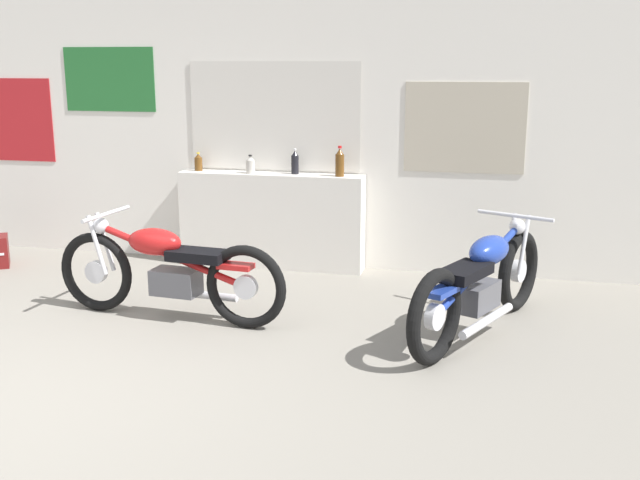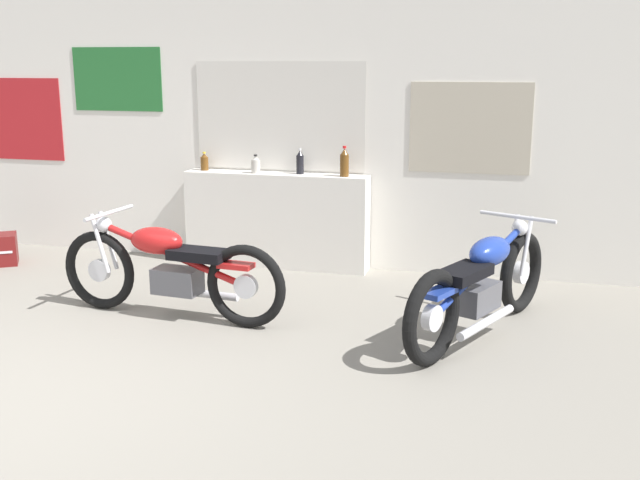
# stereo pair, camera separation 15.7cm
# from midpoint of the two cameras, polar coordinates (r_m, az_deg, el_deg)

# --- Properties ---
(wall_back) EXTENTS (10.00, 0.07, 2.80)m
(wall_back) POSITION_cam_midpoint_polar(r_m,az_deg,el_deg) (7.82, -8.85, 8.64)
(wall_back) COLOR silver
(wall_back) RESTS_ON ground_plane
(sill_counter) EXTENTS (1.88, 0.28, 0.95)m
(sill_counter) POSITION_cam_midpoint_polar(r_m,az_deg,el_deg) (7.56, -4.32, 1.49)
(sill_counter) COLOR silver
(sill_counter) RESTS_ON ground_plane
(bottle_leftmost) EXTENTS (0.08, 0.08, 0.19)m
(bottle_leftmost) POSITION_cam_midpoint_polar(r_m,az_deg,el_deg) (7.76, -9.83, 5.84)
(bottle_leftmost) COLOR #5B3814
(bottle_leftmost) RESTS_ON sill_counter
(bottle_left_center) EXTENTS (0.09, 0.09, 0.19)m
(bottle_left_center) POSITION_cam_midpoint_polar(r_m,az_deg,el_deg) (7.50, -5.93, 5.69)
(bottle_left_center) COLOR #B7B2A8
(bottle_left_center) RESTS_ON sill_counter
(bottle_center) EXTENTS (0.07, 0.07, 0.25)m
(bottle_center) POSITION_cam_midpoint_polar(r_m,az_deg,el_deg) (7.42, -2.53, 5.91)
(bottle_center) COLOR black
(bottle_center) RESTS_ON sill_counter
(bottle_right_center) EXTENTS (0.09, 0.09, 0.30)m
(bottle_right_center) POSITION_cam_midpoint_polar(r_m,az_deg,el_deg) (7.26, 0.89, 5.90)
(bottle_right_center) COLOR #5B3814
(bottle_right_center) RESTS_ON sill_counter
(motorcycle_red) EXTENTS (2.02, 0.64, 0.85)m
(motorcycle_red) POSITION_cam_midpoint_polar(r_m,az_deg,el_deg) (6.13, -12.21, -2.22)
(motorcycle_red) COLOR black
(motorcycle_red) RESTS_ON ground_plane
(motorcycle_blue) EXTENTS (1.01, 1.98, 0.85)m
(motorcycle_blue) POSITION_cam_midpoint_polar(r_m,az_deg,el_deg) (5.77, 11.43, -3.20)
(motorcycle_blue) COLOR black
(motorcycle_blue) RESTS_ON ground_plane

